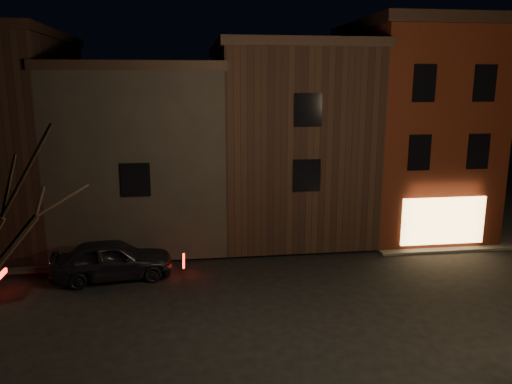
# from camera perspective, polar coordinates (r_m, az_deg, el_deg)

# --- Properties ---
(ground) EXTENTS (120.00, 120.00, 0.00)m
(ground) POSITION_cam_1_polar(r_m,az_deg,el_deg) (17.48, 4.90, -13.64)
(ground) COLOR black
(ground) RESTS_ON ground
(sidewalk_far_right) EXTENTS (30.00, 30.00, 0.12)m
(sidewalk_far_right) POSITION_cam_1_polar(r_m,az_deg,el_deg) (43.11, 25.47, 1.09)
(sidewalk_far_right) COLOR #2D2B28
(sidewalk_far_right) RESTS_ON ground
(corner_building) EXTENTS (6.50, 8.50, 10.50)m
(corner_building) POSITION_cam_1_polar(r_m,az_deg,el_deg) (27.42, 17.29, 7.16)
(corner_building) COLOR #4B190D
(corner_building) RESTS_ON ground
(row_building_a) EXTENTS (7.30, 10.30, 9.40)m
(row_building_a) POSITION_cam_1_polar(r_m,az_deg,el_deg) (26.43, 3.29, 6.28)
(row_building_a) COLOR black
(row_building_a) RESTS_ON ground
(row_building_b) EXTENTS (7.80, 10.30, 8.40)m
(row_building_b) POSITION_cam_1_polar(r_m,az_deg,el_deg) (26.09, -12.61, 4.82)
(row_building_b) COLOR black
(row_building_b) RESTS_ON ground
(parked_car_a) EXTENTS (4.87, 2.41, 1.60)m
(parked_car_a) POSITION_cam_1_polar(r_m,az_deg,el_deg) (20.75, -16.08, -7.41)
(parked_car_a) COLOR black
(parked_car_a) RESTS_ON ground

